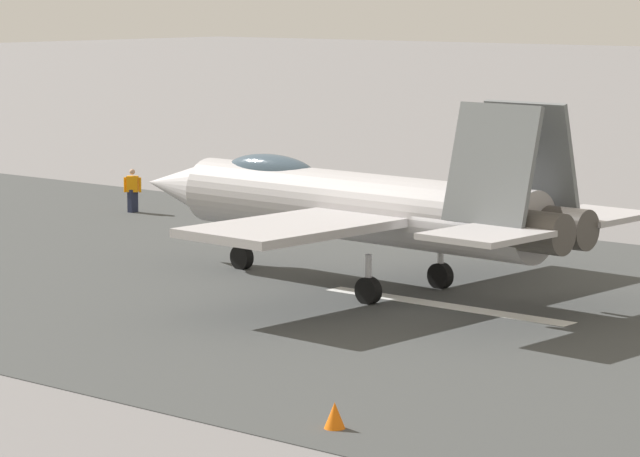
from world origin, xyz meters
TOP-DOWN VIEW (x-y plane):
  - ground_plane at (0.00, 0.00)m, footprint 400.00×400.00m
  - runway_strip at (-0.02, 0.00)m, footprint 240.00×26.00m
  - fighter_jet at (4.13, -0.56)m, footprint 16.95×13.49m
  - crew_person at (20.99, -7.59)m, footprint 0.59×0.48m
  - marker_cone_near at (-5.17, 11.64)m, footprint 0.44×0.44m

SIDE VIEW (x-z plane):
  - ground_plane at x=0.00m, z-range 0.00..0.00m
  - runway_strip at x=-0.02m, z-range 0.00..0.02m
  - marker_cone_near at x=-5.17m, z-range 0.00..0.55m
  - crew_person at x=20.99m, z-range 0.00..1.73m
  - fighter_jet at x=4.13m, z-range -0.36..5.31m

